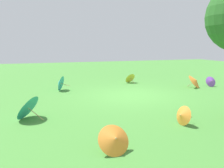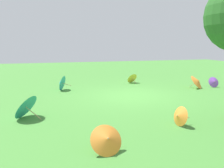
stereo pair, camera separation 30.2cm
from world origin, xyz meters
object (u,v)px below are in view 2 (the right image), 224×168
Objects in this scene: parasol_orange_2 at (198,81)px; parasol_teal_1 at (61,83)px; parasol_teal_0 at (24,106)px; parasol_orange_0 at (107,139)px; parasol_purple_1 at (214,82)px; parasol_orange_1 at (179,116)px; parasol_yellow_0 at (132,78)px.

parasol_teal_1 is (6.95, -1.46, 0.01)m from parasol_orange_2.
parasol_orange_0 is at bearing 122.77° from parasol_teal_0.
parasol_teal_0 reaches higher than parasol_purple_1.
parasol_purple_1 is (-7.48, -5.63, -0.03)m from parasol_orange_0.
parasol_orange_1 is 0.55× the size of parasol_orange_2.
parasol_purple_1 is 1.04× the size of parasol_orange_1.
parasol_teal_1 is 1.11× the size of parasol_yellow_0.
parasol_teal_0 is 1.45× the size of parasol_yellow_0.
parasol_teal_0 is (1.89, -2.93, 0.09)m from parasol_orange_0.
parasol_orange_1 is (5.10, 4.60, -0.00)m from parasol_purple_1.
parasol_orange_0 is 0.71× the size of parasol_orange_2.
parasol_orange_1 is 6.73m from parasol_teal_1.
parasol_orange_1 is at bearing -156.65° from parasol_orange_0.
parasol_yellow_0 is (-1.32, -7.14, 0.01)m from parasol_orange_1.
parasol_purple_1 is at bearing -163.94° from parasol_teal_0.
parasol_yellow_0 is at bearing -114.34° from parasol_orange_0.
parasol_teal_1 is at bearing -108.12° from parasol_teal_0.
parasol_orange_1 is at bearing 42.08° from parasol_purple_1.
parasol_orange_0 is 0.71× the size of parasol_teal_0.
parasol_purple_1 is at bearing -143.02° from parasol_orange_0.
parasol_teal_0 is (9.36, 2.70, 0.12)m from parasol_purple_1.
parasol_orange_1 is at bearing 115.59° from parasol_teal_1.
parasol_orange_1 is 6.13m from parasol_orange_2.
parasol_yellow_0 is (-3.70, -8.17, -0.02)m from parasol_orange_0.
parasol_orange_0 is 1.03× the size of parasol_yellow_0.
parasol_orange_0 is at bearing 36.98° from parasol_purple_1.
parasol_orange_0 is 1.23× the size of parasol_purple_1.
parasol_teal_0 is at bearing 16.06° from parasol_purple_1.
parasol_yellow_0 is (2.73, -2.54, -0.07)m from parasol_orange_2.
parasol_orange_2 is at bearing -138.76° from parasol_orange_0.
parasol_teal_1 is at bearing -64.41° from parasol_orange_1.
parasol_yellow_0 is (-5.58, -5.24, -0.11)m from parasol_teal_0.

